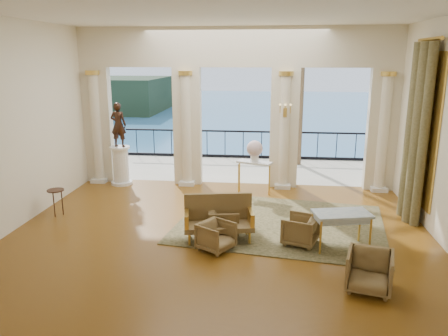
# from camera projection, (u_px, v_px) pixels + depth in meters

# --- Properties ---
(floor) EXTENTS (9.00, 9.00, 0.00)m
(floor) POSITION_uv_depth(u_px,v_px,m) (219.00, 235.00, 9.30)
(floor) COLOR #55310A
(floor) RESTS_ON ground
(room_walls) EXTENTS (9.00, 9.00, 9.00)m
(room_walls) POSITION_uv_depth(u_px,v_px,m) (211.00, 105.00, 7.51)
(room_walls) COLOR white
(room_walls) RESTS_ON ground
(arcade) EXTENTS (9.00, 0.56, 4.50)m
(arcade) POSITION_uv_depth(u_px,v_px,m) (235.00, 97.00, 12.34)
(arcade) COLOR beige
(arcade) RESTS_ON ground
(terrace) EXTENTS (10.00, 3.60, 0.10)m
(terrace) POSITION_uv_depth(u_px,v_px,m) (240.00, 170.00, 14.89)
(terrace) COLOR #AAA28D
(terrace) RESTS_ON ground
(balustrade) EXTENTS (9.00, 0.06, 1.03)m
(balustrade) POSITION_uv_depth(u_px,v_px,m) (243.00, 147.00, 16.32)
(balustrade) COLOR black
(balustrade) RESTS_ON terrace
(palm_tree) EXTENTS (2.00, 2.00, 4.50)m
(palm_tree) POSITION_uv_depth(u_px,v_px,m) (303.00, 44.00, 14.43)
(palm_tree) COLOR #4C3823
(palm_tree) RESTS_ON terrace
(headland) EXTENTS (22.00, 18.00, 6.00)m
(headland) POSITION_uv_depth(u_px,v_px,m) (104.00, 94.00, 80.66)
(headland) COLOR black
(headland) RESTS_ON sea
(sea) EXTENTS (160.00, 160.00, 0.00)m
(sea) POSITION_uv_depth(u_px,v_px,m) (266.00, 120.00, 68.56)
(sea) COLOR #1D6494
(sea) RESTS_ON ground
(curtain) EXTENTS (0.33, 1.40, 4.09)m
(curtain) POSITION_uv_depth(u_px,v_px,m) (416.00, 133.00, 9.78)
(curtain) COLOR brown
(curtain) RESTS_ON ground
(window_frame) EXTENTS (0.04, 1.60, 3.40)m
(window_frame) POSITION_uv_depth(u_px,v_px,m) (426.00, 130.00, 9.74)
(window_frame) COLOR gold
(window_frame) RESTS_ON room_walls
(wall_sconce) EXTENTS (0.30, 0.11, 0.33)m
(wall_sconce) POSITION_uv_depth(u_px,v_px,m) (285.00, 112.00, 11.97)
(wall_sconce) COLOR gold
(wall_sconce) RESTS_ON arcade
(rug) EXTENTS (4.99, 4.14, 0.02)m
(rug) POSITION_uv_depth(u_px,v_px,m) (280.00, 223.00, 9.92)
(rug) COLOR #262C15
(rug) RESTS_ON ground
(armchair_a) EXTENTS (0.80, 0.81, 0.62)m
(armchair_a) POSITION_uv_depth(u_px,v_px,m) (216.00, 235.00, 8.52)
(armchair_a) COLOR #43381A
(armchair_a) RESTS_ON ground
(armchair_b) EXTENTS (0.85, 0.81, 0.72)m
(armchair_b) POSITION_uv_depth(u_px,v_px,m) (370.00, 269.00, 7.03)
(armchair_b) COLOR #43381A
(armchair_b) RESTS_ON ground
(armchair_c) EXTENTS (0.78, 0.80, 0.66)m
(armchair_c) POSITION_uv_depth(u_px,v_px,m) (300.00, 229.00, 8.78)
(armchair_c) COLOR #43381A
(armchair_c) RESTS_ON ground
(armchair_d) EXTENTS (0.69, 0.72, 0.65)m
(armchair_d) POSITION_uv_depth(u_px,v_px,m) (224.00, 220.00, 9.26)
(armchair_d) COLOR #43381A
(armchair_d) RESTS_ON ground
(settee) EXTENTS (1.50, 0.85, 0.93)m
(settee) POSITION_uv_depth(u_px,v_px,m) (219.00, 218.00, 9.00)
(settee) COLOR #43381A
(settee) RESTS_ON ground
(game_table) EXTENTS (1.20, 0.83, 0.75)m
(game_table) POSITION_uv_depth(u_px,v_px,m) (342.00, 216.00, 8.50)
(game_table) COLOR #94AABB
(game_table) RESTS_ON ground
(pedestal) EXTENTS (0.62, 0.62, 1.14)m
(pedestal) POSITION_uv_depth(u_px,v_px,m) (121.00, 166.00, 12.89)
(pedestal) COLOR silver
(pedestal) RESTS_ON ground
(statue) EXTENTS (0.49, 0.35, 1.28)m
(statue) POSITION_uv_depth(u_px,v_px,m) (118.00, 125.00, 12.59)
(statue) COLOR #311E15
(statue) RESTS_ON pedestal
(console_table) EXTENTS (1.01, 0.69, 0.90)m
(console_table) POSITION_uv_depth(u_px,v_px,m) (254.00, 167.00, 12.01)
(console_table) COLOR silver
(console_table) RESTS_ON ground
(urn) EXTENTS (0.44, 0.44, 0.58)m
(urn) POSITION_uv_depth(u_px,v_px,m) (255.00, 150.00, 11.89)
(urn) COLOR white
(urn) RESTS_ON console_table
(side_table) EXTENTS (0.39, 0.39, 0.64)m
(side_table) POSITION_uv_depth(u_px,v_px,m) (56.00, 193.00, 10.33)
(side_table) COLOR black
(side_table) RESTS_ON ground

